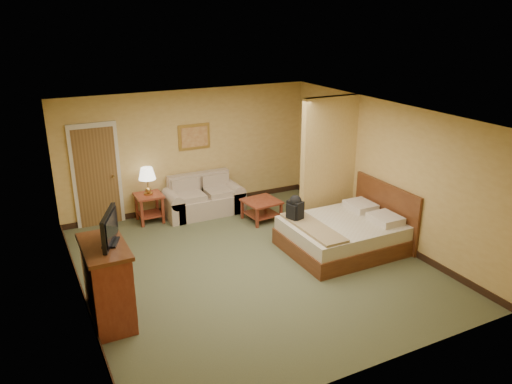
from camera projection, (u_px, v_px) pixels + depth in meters
floor at (251, 265)px, 8.55m from camera, size 6.00×6.00×0.00m
ceiling at (251, 115)px, 7.67m from camera, size 6.00×6.00×0.00m
back_wall at (189, 151)px, 10.63m from camera, size 5.50×0.02×2.60m
left_wall at (74, 225)px, 6.94m from camera, size 0.02×6.00×2.60m
right_wall at (384, 171)px, 9.27m from camera, size 0.02×6.00×2.60m
partition at (328, 163)px, 9.80m from camera, size 1.20×0.15×2.60m
door at (97, 176)px, 9.86m from camera, size 0.94×0.16×2.10m
baseboard at (192, 205)px, 11.04m from camera, size 5.50×0.02×0.12m
loveseat at (203, 201)px, 10.67m from camera, size 1.66×0.77×0.84m
side_table at (149, 204)px, 10.21m from camera, size 0.54×0.54×0.59m
table_lamp at (147, 174)px, 9.99m from camera, size 0.34×0.34×0.57m
coffee_table at (261, 206)px, 10.30m from camera, size 0.74×0.74×0.44m
wall_picture at (194, 137)px, 10.55m from camera, size 0.70×0.04×0.54m
dresser at (108, 283)px, 6.83m from camera, size 0.58×1.10×1.17m
tv at (109, 229)px, 6.60m from camera, size 0.33×0.70×0.45m
bed at (346, 233)px, 9.05m from camera, size 2.03×1.72×1.11m
backpack at (295, 207)px, 8.92m from camera, size 0.26×0.32×0.48m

